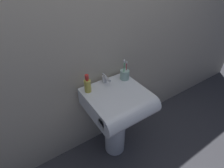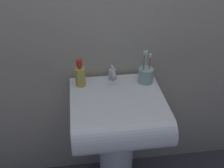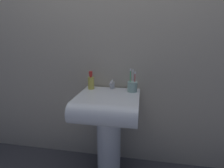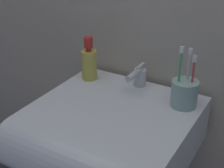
% 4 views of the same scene
% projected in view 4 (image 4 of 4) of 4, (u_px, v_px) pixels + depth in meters
% --- Properties ---
extents(sink_basin, '(0.50, 0.52, 0.16)m').
position_uv_depth(sink_basin, '(106.00, 137.00, 1.09)').
color(sink_basin, white).
rests_on(sink_basin, sink_pedestal).
extents(faucet, '(0.04, 0.12, 0.08)m').
position_uv_depth(faucet, '(139.00, 76.00, 1.21)').
color(faucet, silver).
rests_on(faucet, sink_basin).
extents(toothbrush_cup, '(0.08, 0.08, 0.20)m').
position_uv_depth(toothbrush_cup, '(184.00, 93.00, 1.09)').
color(toothbrush_cup, '#99BFB2').
rests_on(toothbrush_cup, sink_basin).
extents(soap_bottle, '(0.06, 0.06, 0.16)m').
position_uv_depth(soap_bottle, '(89.00, 63.00, 1.26)').
color(soap_bottle, gold).
rests_on(soap_bottle, sink_basin).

